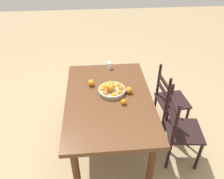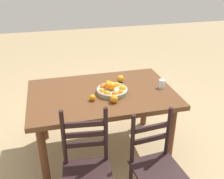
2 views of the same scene
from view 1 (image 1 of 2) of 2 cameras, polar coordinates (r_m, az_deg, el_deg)
ground_plane at (r=3.11m, az=-0.69°, el=-13.18°), size 12.00×12.00×0.00m
dining_table at (r=2.64m, az=-0.80°, el=-3.71°), size 1.52×0.99×0.76m
chair_near_window at (r=3.17m, az=14.47°, el=-2.80°), size 0.43×0.43×0.92m
chair_by_cabinet at (r=2.72m, az=16.92°, el=-9.86°), size 0.44×0.44×0.98m
fruit_bowl at (r=2.64m, az=-0.05°, el=-0.05°), size 0.33×0.33×0.13m
orange_loose_0 at (r=2.64m, az=4.38°, el=-0.18°), size 0.08×0.08×0.08m
orange_loose_1 at (r=2.77m, az=-5.34°, el=1.71°), size 0.08×0.08×0.08m
orange_loose_2 at (r=2.48m, az=2.97°, el=-3.13°), size 0.06×0.06×0.06m
drinking_glass at (r=3.10m, az=-0.70°, el=6.14°), size 0.06×0.06×0.09m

